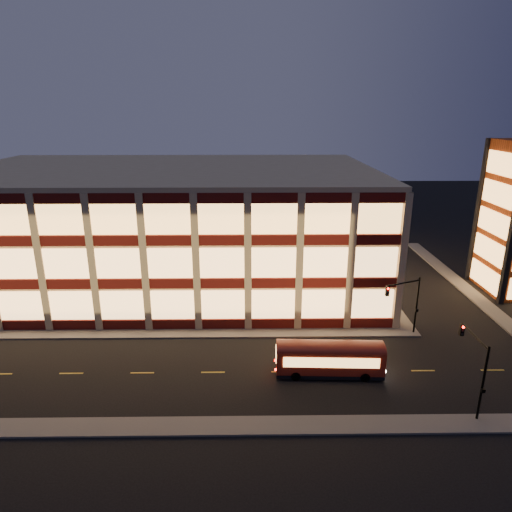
{
  "coord_description": "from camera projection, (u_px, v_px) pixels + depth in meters",
  "views": [
    {
      "loc": [
        7.2,
        -39.87,
        21.45
      ],
      "look_at": [
        7.87,
        8.0,
        5.85
      ],
      "focal_mm": 32.0,
      "sensor_mm": 36.0,
      "label": 1
    }
  ],
  "objects": [
    {
      "name": "sidewalk_office_south",
      "position": [
        148.0,
        333.0,
        45.34
      ],
      "size": [
        54.0,
        2.0,
        0.15
      ],
      "primitive_type": "cube",
      "color": "#514F4C",
      "rests_on": "ground"
    },
    {
      "name": "traffic_signal_near",
      "position": [
        475.0,
        359.0,
        33.0
      ],
      "size": [
        0.32,
        4.45,
        6.0
      ],
      "color": "black",
      "rests_on": "ground"
    },
    {
      "name": "sidewalk_tower_west",
      "position": [
        450.0,
        275.0,
        61.04
      ],
      "size": [
        2.0,
        30.0,
        0.15
      ],
      "primitive_type": "cube",
      "color": "#514F4C",
      "rests_on": "ground"
    },
    {
      "name": "ground",
      "position": [
        177.0,
        339.0,
        44.45
      ],
      "size": [
        200.0,
        200.0,
        0.0
      ],
      "primitive_type": "plane",
      "color": "black",
      "rests_on": "ground"
    },
    {
      "name": "sidewalk_near",
      "position": [
        148.0,
        427.0,
        32.07
      ],
      "size": [
        100.0,
        2.0,
        0.15
      ],
      "primitive_type": "cube",
      "color": "#514F4C",
      "rests_on": "ground"
    },
    {
      "name": "sidewalk_office_east",
      "position": [
        368.0,
        276.0,
        60.9
      ],
      "size": [
        2.0,
        30.0,
        0.15
      ],
      "primitive_type": "cube",
      "color": "#514F4C",
      "rests_on": "ground"
    },
    {
      "name": "office_building",
      "position": [
        171.0,
        224.0,
        58.25
      ],
      "size": [
        50.45,
        30.45,
        14.5
      ],
      "color": "tan",
      "rests_on": "ground"
    },
    {
      "name": "traffic_signal_far",
      "position": [
        406.0,
        298.0,
        43.7
      ],
      "size": [
        3.79,
        1.87,
        6.0
      ],
      "color": "black",
      "rests_on": "ground"
    },
    {
      "name": "trolley_bus",
      "position": [
        330.0,
        357.0,
        38.03
      ],
      "size": [
        8.97,
        2.67,
        3.01
      ],
      "rotation": [
        0.0,
        0.0,
        -0.04
      ],
      "color": "maroon",
      "rests_on": "ground"
    }
  ]
}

